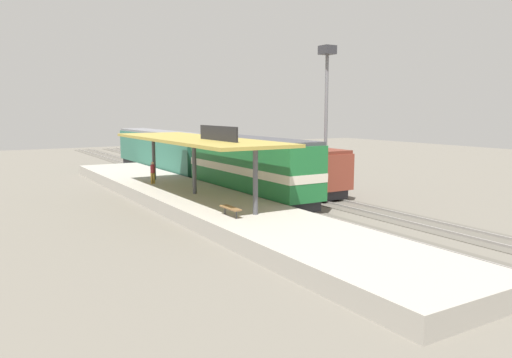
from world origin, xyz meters
TOP-DOWN VIEW (x-y plane):
  - ground_plane at (2.00, 0.00)m, footprint 120.00×120.00m
  - track_near at (0.00, 0.00)m, footprint 3.20×110.00m
  - track_far at (4.60, 0.00)m, footprint 3.20×110.00m
  - platform at (-4.60, 0.00)m, footprint 6.00×44.00m
  - station_canopy at (-4.60, -0.09)m, footprint 5.20×18.00m
  - platform_bench at (-6.00, -7.75)m, footprint 0.44×1.70m
  - locomotive at (0.00, 0.44)m, footprint 2.93×14.43m
  - passenger_carriage_single at (0.00, 18.44)m, footprint 2.90×20.00m
  - freight_car at (4.60, 1.81)m, footprint 2.80×12.00m
  - light_mast at (7.80, 1.29)m, footprint 1.10×1.10m
  - person_waiting at (-5.46, 5.92)m, footprint 0.34×0.34m

SIDE VIEW (x-z plane):
  - ground_plane at x=2.00m, z-range 0.00..0.00m
  - track_near at x=0.00m, z-range -0.05..0.11m
  - track_far at x=4.60m, z-range -0.05..0.11m
  - platform at x=-4.60m, z-range 0.00..0.90m
  - platform_bench at x=-6.00m, z-range 1.09..1.59m
  - person_waiting at x=-5.46m, z-range 1.00..2.71m
  - freight_car at x=4.60m, z-range 0.20..3.74m
  - passenger_carriage_single at x=0.00m, z-range 0.19..4.43m
  - locomotive at x=0.00m, z-range 0.19..4.63m
  - station_canopy at x=-4.60m, z-range 2.18..6.88m
  - light_mast at x=7.80m, z-range 2.55..14.25m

